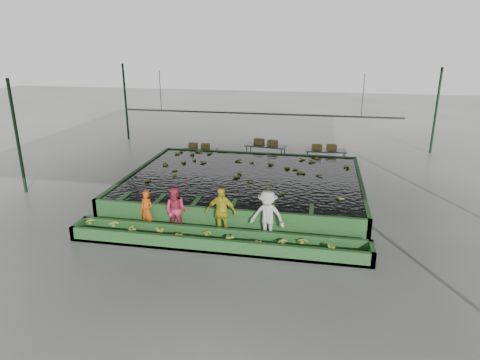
% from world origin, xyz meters
% --- Properties ---
extents(ground, '(80.00, 80.00, 0.00)m').
position_xyz_m(ground, '(0.00, 0.00, 0.00)').
color(ground, slate).
rests_on(ground, ground).
extents(shed_roof, '(20.00, 22.00, 0.04)m').
position_xyz_m(shed_roof, '(0.00, 0.00, 5.00)').
color(shed_roof, gray).
rests_on(shed_roof, shed_posts).
extents(shed_posts, '(20.00, 22.00, 5.00)m').
position_xyz_m(shed_posts, '(0.00, 0.00, 2.50)').
color(shed_posts, black).
rests_on(shed_posts, ground).
extents(flotation_tank, '(10.00, 8.00, 0.90)m').
position_xyz_m(flotation_tank, '(0.00, 1.50, 0.45)').
color(flotation_tank, '#285A27').
rests_on(flotation_tank, ground).
extents(tank_water, '(9.70, 7.70, 0.00)m').
position_xyz_m(tank_water, '(0.00, 1.50, 0.85)').
color(tank_water, black).
rests_on(tank_water, flotation_tank).
extents(sorting_trough, '(10.00, 1.00, 0.50)m').
position_xyz_m(sorting_trough, '(0.00, -3.60, 0.25)').
color(sorting_trough, '#285A27').
rests_on(sorting_trough, ground).
extents(cableway_rail, '(0.08, 0.08, 14.00)m').
position_xyz_m(cableway_rail, '(0.00, 5.00, 3.00)').
color(cableway_rail, '#59605B').
rests_on(cableway_rail, shed_roof).
extents(rail_hanger_left, '(0.04, 0.04, 2.00)m').
position_xyz_m(rail_hanger_left, '(-5.00, 5.00, 4.00)').
color(rail_hanger_left, '#59605B').
rests_on(rail_hanger_left, shed_roof).
extents(rail_hanger_right, '(0.04, 0.04, 2.00)m').
position_xyz_m(rail_hanger_right, '(5.00, 5.00, 4.00)').
color(rail_hanger_right, '#59605B').
rests_on(rail_hanger_right, shed_roof).
extents(worker_a, '(0.64, 0.54, 1.51)m').
position_xyz_m(worker_a, '(-2.73, -2.80, 0.75)').
color(worker_a, '#CF500F').
rests_on(worker_a, ground).
extents(worker_b, '(0.84, 0.66, 1.69)m').
position_xyz_m(worker_b, '(-1.63, -2.80, 0.85)').
color(worker_b, '#CC3354').
rests_on(worker_b, ground).
extents(worker_c, '(1.09, 0.50, 1.83)m').
position_xyz_m(worker_c, '(-0.02, -2.80, 0.91)').
color(worker_c, gold).
rests_on(worker_c, ground).
extents(worker_d, '(1.26, 0.83, 1.82)m').
position_xyz_m(worker_d, '(1.57, -2.80, 0.91)').
color(worker_d, silver).
rests_on(worker_d, ground).
extents(packing_table_left, '(1.91, 1.04, 0.82)m').
position_xyz_m(packing_table_left, '(-3.27, 6.11, 0.41)').
color(packing_table_left, '#59605B').
rests_on(packing_table_left, ground).
extents(packing_table_mid, '(2.28, 1.16, 0.99)m').
position_xyz_m(packing_table_mid, '(0.24, 6.74, 0.50)').
color(packing_table_mid, '#59605B').
rests_on(packing_table_mid, ground).
extents(packing_table_right, '(2.17, 0.97, 0.97)m').
position_xyz_m(packing_table_right, '(3.48, 6.39, 0.48)').
color(packing_table_right, '#59605B').
rests_on(packing_table_right, ground).
extents(box_stack_left, '(1.16, 0.36, 0.25)m').
position_xyz_m(box_stack_left, '(-3.36, 6.11, 0.82)').
color(box_stack_left, olive).
rests_on(box_stack_left, packing_table_left).
extents(box_stack_mid, '(1.37, 0.73, 0.28)m').
position_xyz_m(box_stack_mid, '(0.23, 6.82, 0.99)').
color(box_stack_mid, olive).
rests_on(box_stack_mid, packing_table_mid).
extents(box_stack_right, '(1.31, 0.58, 0.27)m').
position_xyz_m(box_stack_right, '(3.39, 6.39, 0.97)').
color(box_stack_right, olive).
rests_on(box_stack_right, packing_table_right).
extents(floating_bananas, '(9.18, 6.26, 0.13)m').
position_xyz_m(floating_bananas, '(0.00, 2.30, 0.85)').
color(floating_bananas, olive).
rests_on(floating_bananas, tank_water).
extents(trough_bananas, '(9.70, 0.65, 0.13)m').
position_xyz_m(trough_bananas, '(0.00, -3.60, 0.40)').
color(trough_bananas, olive).
rests_on(trough_bananas, sorting_trough).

